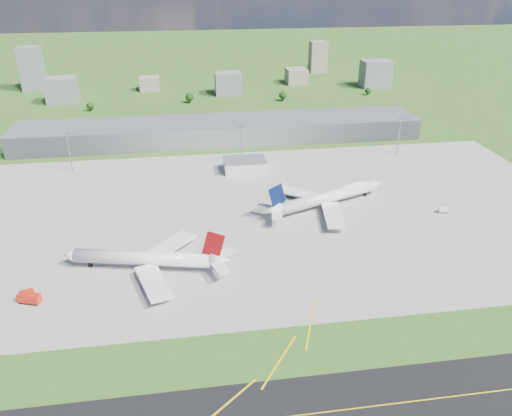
{
  "coord_description": "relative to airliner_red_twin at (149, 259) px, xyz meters",
  "views": [
    {
      "loc": [
        -26.85,
        -198.18,
        122.1
      ],
      "look_at": [
        6.75,
        27.72,
        9.0
      ],
      "focal_mm": 35.0,
      "sensor_mm": 36.0,
      "label": 1
    }
  ],
  "objects": [
    {
      "name": "van_white_near",
      "position": [
        93.8,
        40.77,
        -4.26
      ],
      "size": [
        2.08,
        4.49,
        2.32
      ],
      "rotation": [
        0.0,
        0.0,
        1.57
      ],
      "color": "silver",
      "rests_on": "ground"
    },
    {
      "name": "mast_west",
      "position": [
        -53.91,
        122.94,
        12.27
      ],
      "size": [
        3.5,
        2.0,
        25.9
      ],
      "color": "gray",
      "rests_on": "ground"
    },
    {
      "name": "tug_yellow",
      "position": [
        -3.7,
        6.84,
        -4.58
      ],
      "size": [
        3.57,
        2.67,
        1.62
      ],
      "rotation": [
        0.0,
        0.0,
        0.3
      ],
      "color": "#B8980A",
      "rests_on": "ground"
    },
    {
      "name": "bldg_c",
      "position": [
        66.09,
        317.94,
        5.56
      ],
      "size": [
        26.0,
        20.0,
        22.0
      ],
      "primitive_type": "cube",
      "color": "slate",
      "rests_on": "ground"
    },
    {
      "name": "tree_e",
      "position": [
        116.09,
        282.94,
        0.07
      ],
      "size": [
        7.65,
        7.65,
        9.35
      ],
      "color": "#382314",
      "rests_on": "ground"
    },
    {
      "name": "ground",
      "position": [
        46.09,
        157.94,
        -5.44
      ],
      "size": [
        1400.0,
        1400.0,
        0.0
      ],
      "primitive_type": "plane",
      "color": "#355B1C",
      "rests_on": "ground"
    },
    {
      "name": "bldg_tall_e",
      "position": [
        186.09,
        417.94,
        12.56
      ],
      "size": [
        20.0,
        18.0,
        36.0
      ],
      "primitive_type": "cube",
      "color": "gray",
      "rests_on": "ground"
    },
    {
      "name": "bldg_tall_w",
      "position": [
        -133.91,
        367.94,
        16.56
      ],
      "size": [
        22.0,
        20.0,
        44.0
      ],
      "primitive_type": "cube",
      "color": "slate",
      "rests_on": "ground"
    },
    {
      "name": "fire_truck",
      "position": [
        -46.14,
        -17.41,
        -3.48
      ],
      "size": [
        9.58,
        6.16,
        3.94
      ],
      "rotation": [
        0.0,
        0.0,
        -0.34
      ],
      "color": "red",
      "rests_on": "ground"
    },
    {
      "name": "bldg_ce",
      "position": [
        146.09,
        357.94,
        2.56
      ],
      "size": [
        22.0,
        24.0,
        16.0
      ],
      "primitive_type": "cube",
      "color": "gray",
      "rests_on": "ground"
    },
    {
      "name": "tree_far_e",
      "position": [
        206.09,
        292.94,
        -0.91
      ],
      "size": [
        6.3,
        6.3,
        7.7
      ],
      "color": "#382314",
      "rests_on": "ground"
    },
    {
      "name": "ops_building",
      "position": [
        56.09,
        107.94,
        -1.44
      ],
      "size": [
        26.0,
        16.0,
        8.0
      ],
      "primitive_type": "cube",
      "color": "silver",
      "rests_on": "ground"
    },
    {
      "name": "tree_c",
      "position": [
        26.09,
        287.94,
        0.4
      ],
      "size": [
        8.1,
        8.1,
        9.9
      ],
      "color": "#382314",
      "rests_on": "ground"
    },
    {
      "name": "apron",
      "position": [
        56.09,
        47.94,
        -5.4
      ],
      "size": [
        360.0,
        190.0,
        0.08
      ],
      "primitive_type": "cube",
      "color": "gray",
      "rests_on": "ground"
    },
    {
      "name": "crash_tender",
      "position": [
        -48.18,
        -13.17,
        -3.96
      ],
      "size": [
        6.05,
        4.14,
        2.95
      ],
      "rotation": [
        0.0,
        0.0,
        0.34
      ],
      "color": "red",
      "rests_on": "ground"
    },
    {
      "name": "bldg_e",
      "position": [
        226.09,
        327.94,
        8.56
      ],
      "size": [
        30.0,
        22.0,
        28.0
      ],
      "primitive_type": "cube",
      "color": "slate",
      "rests_on": "ground"
    },
    {
      "name": "van_white_far",
      "position": [
        154.97,
        33.15,
        -4.16
      ],
      "size": [
        5.11,
        2.77,
        2.54
      ],
      "rotation": [
        0.0,
        0.0,
        -0.09
      ],
      "color": "white",
      "rests_on": "ground"
    },
    {
      "name": "bldg_cw",
      "position": [
        -13.91,
        347.94,
        1.56
      ],
      "size": [
        20.0,
        18.0,
        14.0
      ],
      "primitive_type": "cube",
      "color": "gray",
      "rests_on": "ground"
    },
    {
      "name": "airliner_blue_quad",
      "position": [
        95.88,
        50.16,
        0.28
      ],
      "size": [
        75.61,
        57.64,
        20.6
      ],
      "rotation": [
        0.0,
        0.0,
        0.37
      ],
      "color": "white",
      "rests_on": "ground"
    },
    {
      "name": "bldg_w",
      "position": [
        -93.91,
        307.94,
        6.56
      ],
      "size": [
        28.0,
        22.0,
        24.0
      ],
      "primitive_type": "cube",
      "color": "slate",
      "rests_on": "ground"
    },
    {
      "name": "tree_w",
      "position": [
        -63.91,
        272.94,
        -0.58
      ],
      "size": [
        6.75,
        6.75,
        8.25
      ],
      "color": "#382314",
      "rests_on": "ground"
    },
    {
      "name": "mast_center",
      "position": [
        56.09,
        122.94,
        12.27
      ],
      "size": [
        3.5,
        2.0,
        25.9
      ],
      "color": "gray",
      "rests_on": "ground"
    },
    {
      "name": "airliner_red_twin",
      "position": [
        0.0,
        0.0,
        0.0
      ],
      "size": [
        73.73,
        56.57,
        20.43
      ],
      "rotation": [
        0.0,
        0.0,
        2.92
      ],
      "color": "white",
      "rests_on": "ground"
    },
    {
      "name": "mast_east",
      "position": [
        166.09,
        122.94,
        12.27
      ],
      "size": [
        3.5,
        2.0,
        25.9
      ],
      "color": "gray",
      "rests_on": "ground"
    },
    {
      "name": "terminal",
      "position": [
        46.09,
        172.94,
        2.06
      ],
      "size": [
        300.0,
        42.0,
        15.0
      ],
      "primitive_type": "cube",
      "color": "slate",
      "rests_on": "ground"
    }
  ]
}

